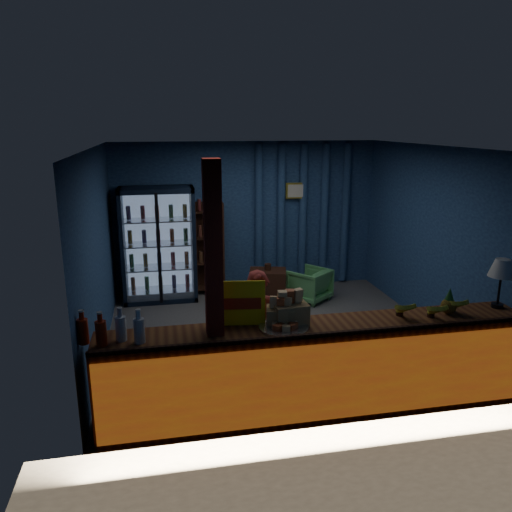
{
  "coord_description": "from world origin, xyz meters",
  "views": [
    {
      "loc": [
        -1.52,
        -6.3,
        2.9
      ],
      "look_at": [
        -0.31,
        -0.2,
        1.23
      ],
      "focal_mm": 35.0,
      "sensor_mm": 36.0,
      "label": 1
    }
  ],
  "objects_px": {
    "pastry_tray": "(284,326)",
    "green_chair": "(310,285)",
    "shopkeeper": "(258,334)",
    "table_lamp": "(502,270)"
  },
  "relations": [
    {
      "from": "green_chair",
      "to": "shopkeeper",
      "type": "bearing_deg",
      "value": 24.16
    },
    {
      "from": "table_lamp",
      "to": "green_chair",
      "type": "bearing_deg",
      "value": 110.16
    },
    {
      "from": "pastry_tray",
      "to": "green_chair",
      "type": "bearing_deg",
      "value": 68.41
    },
    {
      "from": "shopkeeper",
      "to": "table_lamp",
      "type": "xyz_separation_m",
      "value": [
        2.58,
        -0.36,
        0.68
      ]
    },
    {
      "from": "shopkeeper",
      "to": "green_chair",
      "type": "relative_size",
      "value": 2.33
    },
    {
      "from": "shopkeeper",
      "to": "pastry_tray",
      "type": "distance_m",
      "value": 0.57
    },
    {
      "from": "shopkeeper",
      "to": "pastry_tray",
      "type": "relative_size",
      "value": 2.84
    },
    {
      "from": "pastry_tray",
      "to": "table_lamp",
      "type": "xyz_separation_m",
      "value": [
        2.43,
        0.12,
        0.4
      ]
    },
    {
      "from": "shopkeeper",
      "to": "table_lamp",
      "type": "height_order",
      "value": "table_lamp"
    },
    {
      "from": "green_chair",
      "to": "pastry_tray",
      "type": "bearing_deg",
      "value": 30.07
    }
  ]
}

